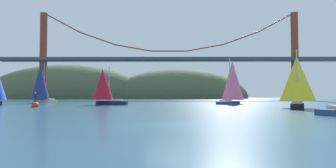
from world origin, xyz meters
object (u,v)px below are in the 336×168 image
at_px(sailboat_yellow_sail, 297,80).
at_px(sailboat_crimson_sail, 103,86).
at_px(sailboat_navy_sail, 41,82).
at_px(sailboat_pink_spinnaker, 232,81).
at_px(channel_buoy, 35,105).

bearing_deg(sailboat_yellow_sail, sailboat_crimson_sail, 155.76).
relative_size(sailboat_navy_sail, sailboat_pink_spinnaker, 1.04).
bearing_deg(channel_buoy, sailboat_pink_spinnaker, 25.72).
xyz_separation_m(sailboat_yellow_sail, channel_buoy, (-39.87, 3.66, -3.76)).
xyz_separation_m(sailboat_navy_sail, sailboat_pink_spinnaker, (45.27, -7.89, -0.11)).
bearing_deg(sailboat_pink_spinnaker, channel_buoy, -154.28).
distance_m(sailboat_pink_spinnaker, channel_buoy, 39.04).
height_order(sailboat_navy_sail, sailboat_pink_spinnaker, sailboat_navy_sail).
bearing_deg(sailboat_yellow_sail, channel_buoy, 174.75).
xyz_separation_m(sailboat_yellow_sail, sailboat_navy_sail, (-50.21, 28.39, 0.87)).
xyz_separation_m(sailboat_crimson_sail, channel_buoy, (-8.36, -10.53, -3.42)).
distance_m(sailboat_yellow_sail, channel_buoy, 40.22).
bearing_deg(sailboat_yellow_sail, sailboat_navy_sail, 150.52).
distance_m(sailboat_crimson_sail, channel_buoy, 13.87).
relative_size(sailboat_yellow_sail, channel_buoy, 3.22).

